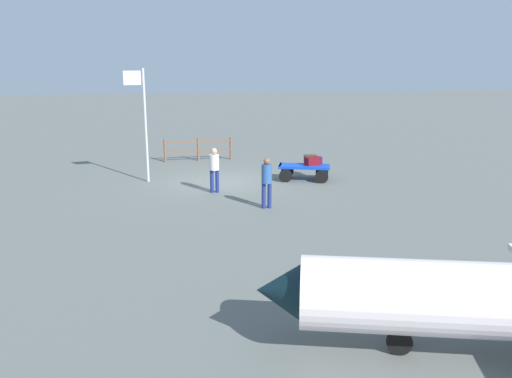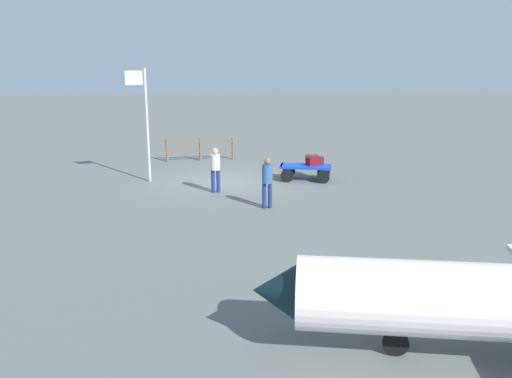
{
  "view_description": "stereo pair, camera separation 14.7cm",
  "coord_description": "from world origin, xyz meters",
  "px_view_note": "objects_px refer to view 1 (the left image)",
  "views": [
    {
      "loc": [
        2.0,
        20.94,
        4.89
      ],
      "look_at": [
        -0.42,
        6.0,
        1.15
      ],
      "focal_mm": 36.68,
      "sensor_mm": 36.0,
      "label": 1
    },
    {
      "loc": [
        1.85,
        20.97,
        4.89
      ],
      "look_at": [
        -0.42,
        6.0,
        1.15
      ],
      "focal_mm": 36.68,
      "sensor_mm": 36.0,
      "label": 2
    }
  ],
  "objects_px": {
    "luggage_cart": "(304,169)",
    "flagpole": "(143,116)",
    "suitcase_tan": "(311,159)",
    "worker_lead": "(267,179)",
    "worker_trailing": "(214,166)",
    "suitcase_grey": "(315,160)",
    "suitcase_navy": "(312,161)"
  },
  "relations": [
    {
      "from": "suitcase_grey",
      "to": "worker_trailing",
      "type": "bearing_deg",
      "value": 21.39
    },
    {
      "from": "worker_trailing",
      "to": "flagpole",
      "type": "distance_m",
      "value": 3.86
    },
    {
      "from": "worker_trailing",
      "to": "suitcase_grey",
      "type": "bearing_deg",
      "value": -158.61
    },
    {
      "from": "suitcase_tan",
      "to": "worker_lead",
      "type": "distance_m",
      "value": 5.27
    },
    {
      "from": "flagpole",
      "to": "worker_trailing",
      "type": "bearing_deg",
      "value": 139.45
    },
    {
      "from": "suitcase_grey",
      "to": "suitcase_tan",
      "type": "relative_size",
      "value": 0.97
    },
    {
      "from": "suitcase_tan",
      "to": "worker_trailing",
      "type": "height_order",
      "value": "worker_trailing"
    },
    {
      "from": "worker_trailing",
      "to": "luggage_cart",
      "type": "bearing_deg",
      "value": -158.57
    },
    {
      "from": "suitcase_tan",
      "to": "worker_lead",
      "type": "xyz_separation_m",
      "value": [
        2.73,
        4.51,
        0.22
      ]
    },
    {
      "from": "luggage_cart",
      "to": "flagpole",
      "type": "distance_m",
      "value": 6.91
    },
    {
      "from": "worker_trailing",
      "to": "flagpole",
      "type": "relative_size",
      "value": 0.37
    },
    {
      "from": "suitcase_grey",
      "to": "flagpole",
      "type": "relative_size",
      "value": 0.12
    },
    {
      "from": "worker_trailing",
      "to": "worker_lead",
      "type": "bearing_deg",
      "value": 122.67
    },
    {
      "from": "suitcase_tan",
      "to": "suitcase_navy",
      "type": "bearing_deg",
      "value": 82.97
    },
    {
      "from": "suitcase_grey",
      "to": "worker_lead",
      "type": "xyz_separation_m",
      "value": [
        2.81,
        4.14,
        0.23
      ]
    },
    {
      "from": "suitcase_navy",
      "to": "worker_lead",
      "type": "height_order",
      "value": "worker_lead"
    },
    {
      "from": "luggage_cart",
      "to": "flagpole",
      "type": "bearing_deg",
      "value": -6.6
    },
    {
      "from": "suitcase_grey",
      "to": "worker_trailing",
      "type": "xyz_separation_m",
      "value": [
        4.37,
        1.71,
        0.23
      ]
    },
    {
      "from": "luggage_cart",
      "to": "suitcase_tan",
      "type": "height_order",
      "value": "suitcase_tan"
    },
    {
      "from": "suitcase_tan",
      "to": "worker_trailing",
      "type": "distance_m",
      "value": 4.77
    },
    {
      "from": "worker_trailing",
      "to": "flagpole",
      "type": "height_order",
      "value": "flagpole"
    },
    {
      "from": "suitcase_tan",
      "to": "worker_lead",
      "type": "bearing_deg",
      "value": 58.83
    },
    {
      "from": "worker_trailing",
      "to": "suitcase_tan",
      "type": "bearing_deg",
      "value": -154.15
    },
    {
      "from": "luggage_cart",
      "to": "worker_trailing",
      "type": "xyz_separation_m",
      "value": [
        3.85,
        1.51,
        0.56
      ]
    },
    {
      "from": "luggage_cart",
      "to": "suitcase_tan",
      "type": "xyz_separation_m",
      "value": [
        -0.44,
        -0.57,
        0.34
      ]
    },
    {
      "from": "suitcase_navy",
      "to": "flagpole",
      "type": "height_order",
      "value": "flagpole"
    },
    {
      "from": "suitcase_tan",
      "to": "flagpole",
      "type": "xyz_separation_m",
      "value": [
        6.93,
        -0.18,
        1.89
      ]
    },
    {
      "from": "luggage_cart",
      "to": "suitcase_grey",
      "type": "xyz_separation_m",
      "value": [
        -0.52,
        -0.2,
        0.33
      ]
    },
    {
      "from": "luggage_cart",
      "to": "suitcase_tan",
      "type": "distance_m",
      "value": 0.79
    },
    {
      "from": "suitcase_grey",
      "to": "worker_lead",
      "type": "distance_m",
      "value": 5.01
    },
    {
      "from": "suitcase_grey",
      "to": "worker_trailing",
      "type": "height_order",
      "value": "worker_trailing"
    },
    {
      "from": "worker_lead",
      "to": "suitcase_grey",
      "type": "bearing_deg",
      "value": -124.17
    }
  ]
}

